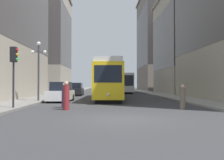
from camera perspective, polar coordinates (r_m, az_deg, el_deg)
ground_plane at (r=11.19m, az=2.29°, el=-9.30°), size 200.00×200.00×0.00m
sidewalk_left at (r=51.52m, az=-9.55°, el=-2.71°), size 3.09×120.00×0.15m
sidewalk_right at (r=51.76m, az=7.50°, el=-2.71°), size 3.09×120.00×0.15m
streetcar at (r=26.06m, az=-0.67°, el=0.06°), size 3.11×14.35×3.89m
transit_bus at (r=44.16m, az=2.77°, el=-0.58°), size 2.72×12.32×3.45m
parked_car_left_near at (r=34.70m, az=-8.53°, el=-2.28°), size 1.91×4.46×1.82m
parked_car_left_mid at (r=22.77m, az=-12.02°, el=-2.93°), size 2.03×4.55×1.82m
pedestrian_crossing_near at (r=15.32m, az=-10.86°, el=-3.89°), size 0.40×0.40×1.80m
pedestrian_crossing_far at (r=16.55m, az=-11.24°, el=-3.80°), size 0.39×0.39×1.73m
pedestrian_on_sidewalk at (r=16.03m, az=16.46°, el=-4.08°), size 0.36×0.36×1.60m
traffic_light_near_left at (r=16.31m, az=-22.34°, el=4.23°), size 0.47×0.36×3.81m
lamp_post_left_near at (r=22.57m, az=-17.09°, el=4.21°), size 1.41×0.36×5.31m
building_left_midblock at (r=57.13m, az=-18.68°, el=9.01°), size 16.39×15.81×22.36m
building_right_corner at (r=66.32m, az=12.28°, el=8.93°), size 12.72×18.81×25.31m
building_right_far at (r=44.55m, az=19.49°, el=8.34°), size 12.76×14.97×17.16m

